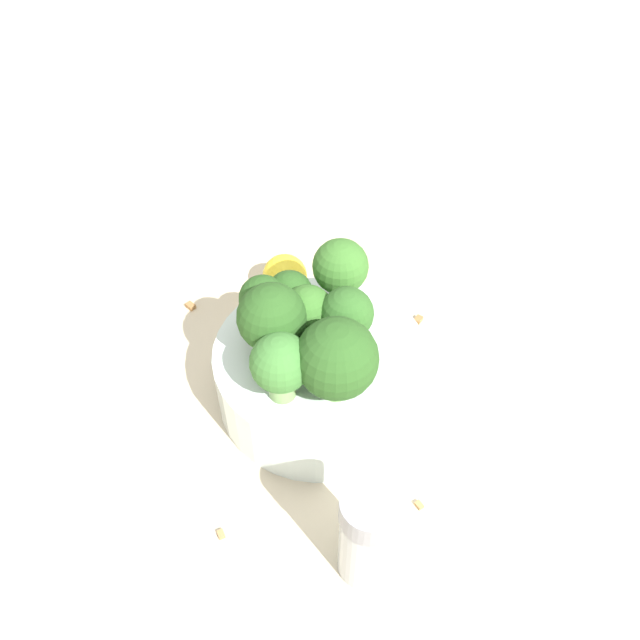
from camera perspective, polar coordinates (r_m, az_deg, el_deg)
The scene contains 16 objects.
ground_plane at distance 0.50m, azimuth 0.00°, elevation -6.72°, with size 3.00×3.00×0.00m, color beige.
bowl at distance 0.48m, azimuth 0.00°, elevation -4.82°, with size 0.16×0.16×0.05m, color silver.
broccoli_floret_0 at distance 0.44m, azimuth -0.99°, elevation 0.77°, with size 0.04×0.04×0.05m.
broccoli_floret_1 at distance 0.41m, azimuth 1.54°, elevation -3.63°, with size 0.06×0.06×0.06m.
broccoli_floret_2 at distance 0.43m, azimuth 2.47°, elevation 0.39°, with size 0.04×0.04×0.06m.
broccoli_floret_3 at distance 0.41m, azimuth -3.62°, elevation -4.12°, with size 0.04×0.04×0.05m.
broccoli_floret_4 at distance 0.46m, azimuth -2.78°, elevation 2.24°, with size 0.04×0.04×0.04m.
broccoli_floret_5 at distance 0.43m, azimuth -4.42°, elevation 0.14°, with size 0.05×0.05×0.06m.
broccoli_floret_6 at distance 0.45m, azimuth -5.23°, elevation 1.79°, with size 0.04×0.04×0.05m.
broccoli_floret_7 at distance 0.46m, azimuth 1.88°, elevation 4.78°, with size 0.04×0.04×0.06m.
pepper_shaker at distance 0.39m, azimuth 4.30°, elevation -19.02°, with size 0.03×0.03×0.08m.
lemon_wedge at distance 0.56m, azimuth -3.23°, elevation 4.02°, with size 0.04×0.04×0.04m, color yellow.
almond_crumb_0 at distance 0.45m, azimuth 9.06°, elevation -16.28°, with size 0.01×0.00×0.01m, color #AD7F4C.
almond_crumb_1 at distance 0.57m, azimuth -11.78°, elevation 1.41°, with size 0.01×0.01×0.01m, color olive.
almond_crumb_2 at distance 0.44m, azimuth -9.06°, elevation -18.70°, with size 0.01×0.00×0.01m, color #AD7F4C.
almond_crumb_3 at distance 0.55m, azimuth 8.71°, elevation 0.39°, with size 0.01×0.01×0.01m, color olive.
Camera 1 is at (0.20, 0.22, 0.40)m, focal length 35.00 mm.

